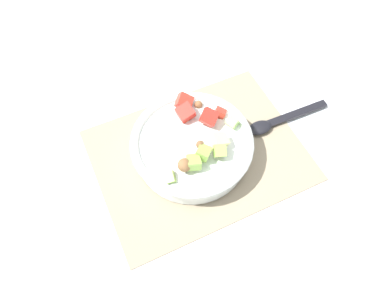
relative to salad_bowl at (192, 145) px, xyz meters
The scene contains 4 objects.
ground_plane 0.04m from the salad_bowl, 154.16° to the left, with size 2.40×2.40×0.00m, color silver.
placemat 0.04m from the salad_bowl, 154.16° to the left, with size 0.44×0.34×0.01m, color gray.
salad_bowl is the anchor object (origin of this frame).
serving_spoon 0.21m from the salad_bowl, behind, with size 0.21×0.04×0.01m.
Camera 1 is at (0.19, 0.37, 0.71)m, focal length 35.39 mm.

